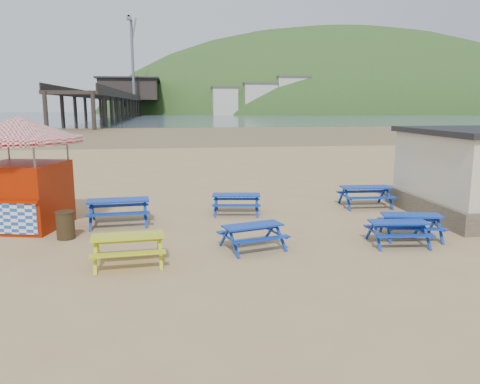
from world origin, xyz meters
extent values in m
plane|color=tan|center=(0.00, 0.00, 0.00)|extent=(400.00, 400.00, 0.00)
plane|color=olive|center=(0.00, 55.00, 0.00)|extent=(400.00, 400.00, 0.00)
plane|color=#43535F|center=(0.00, 170.00, 0.01)|extent=(400.00, 400.00, 0.00)
cube|color=#092A9F|center=(-3.79, 1.53, 0.82)|extent=(2.08, 0.94, 0.06)
cube|color=#092A9F|center=(-3.85, 2.21, 0.51)|extent=(2.04, 0.44, 0.06)
cube|color=#092A9F|center=(-3.74, 0.86, 0.51)|extent=(2.04, 0.44, 0.06)
cube|color=#092A9F|center=(0.36, 2.49, 0.71)|extent=(1.83, 0.94, 0.05)
cube|color=#092A9F|center=(0.45, 3.06, 0.44)|extent=(1.77, 0.51, 0.05)
cube|color=#092A9F|center=(0.27, 1.91, 0.44)|extent=(1.77, 0.51, 0.05)
cube|color=#092A9F|center=(5.59, 2.95, 0.79)|extent=(1.98, 0.86, 0.05)
cube|color=#092A9F|center=(5.63, 3.60, 0.48)|extent=(1.95, 0.38, 0.05)
cube|color=#092A9F|center=(5.55, 2.31, 0.48)|extent=(1.95, 0.38, 0.05)
cube|color=#092A9F|center=(0.21, -1.86, 0.67)|extent=(1.78, 1.09, 0.05)
cube|color=#092A9F|center=(0.06, -1.33, 0.42)|extent=(1.66, 0.69, 0.05)
cube|color=#092A9F|center=(0.37, -2.39, 0.42)|extent=(1.66, 0.69, 0.05)
cube|color=#092A9F|center=(5.16, -1.46, 0.70)|extent=(1.84, 1.04, 0.05)
cube|color=#092A9F|center=(5.29, -0.90, 0.43)|extent=(1.74, 0.62, 0.05)
cube|color=#092A9F|center=(5.03, -2.02, 0.43)|extent=(1.74, 0.62, 0.05)
cube|color=#092A9F|center=(4.44, -2.06, 0.66)|extent=(1.69, 0.79, 0.05)
cube|color=#092A9F|center=(4.49, -1.52, 0.41)|extent=(1.65, 0.39, 0.05)
cube|color=#092A9F|center=(4.39, -2.60, 0.41)|extent=(1.65, 0.39, 0.05)
cube|color=#A3C509|center=(-3.12, -2.65, 0.73)|extent=(1.84, 0.83, 0.05)
cube|color=#A3C509|center=(-3.16, -2.05, 0.45)|extent=(1.81, 0.38, 0.05)
cube|color=#A3C509|center=(-3.08, -3.25, 0.45)|extent=(1.81, 0.38, 0.05)
cube|color=#931801|center=(-6.79, 1.56, 1.07)|extent=(2.86, 2.86, 2.14)
cube|color=#931801|center=(-7.09, 0.37, 1.12)|extent=(2.30, 0.68, 0.09)
cube|color=#194CB2|center=(-7.08, 0.40, 0.59)|extent=(2.08, 0.57, 0.96)
cone|color=silver|center=(-6.79, 1.56, 3.26)|extent=(4.93, 4.93, 0.75)
cylinder|color=silver|center=(-6.79, 1.56, 2.88)|extent=(4.80, 4.80, 0.19)
cylinder|color=#362A15|center=(-5.19, -0.06, 0.41)|extent=(0.54, 0.54, 0.82)
cylinder|color=#362A15|center=(-5.19, -0.06, 0.83)|extent=(0.58, 0.58, 0.04)
cube|color=black|center=(-18.00, 175.00, 6.00)|extent=(9.00, 220.00, 0.60)
cube|color=black|center=(-18.00, 186.00, 10.00)|extent=(22.00, 30.00, 8.00)
cube|color=black|center=(-18.00, 186.00, 14.30)|extent=(24.00, 32.00, 0.60)
cylinder|color=slate|center=(-15.00, 164.00, 20.00)|extent=(1.00, 1.00, 28.00)
cube|color=slate|center=(-15.00, 178.00, 33.00)|extent=(0.60, 25.63, 12.38)
ellipsoid|color=#2D4C1E|center=(90.00, 230.00, -10.00)|extent=(264.00, 144.00, 108.00)
camera|label=1|loc=(-1.97, -14.31, 3.97)|focal=35.00mm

